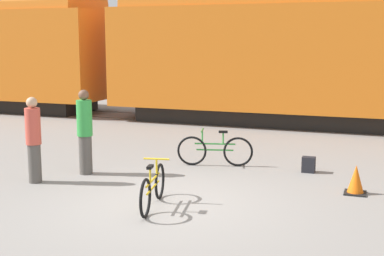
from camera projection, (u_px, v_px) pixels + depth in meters
The scene contains 10 objects.
ground_plane at pixel (169, 203), 9.42m from camera, with size 80.00×80.00×0.00m, color gray.
freight_train at pixel (276, 40), 17.84m from camera, with size 35.59×3.13×5.42m.
rail_near at pixel (270, 126), 17.63m from camera, with size 47.59×0.07×0.01m, color #4C4238.
rail_far at pixel (278, 120), 18.97m from camera, with size 47.59×0.07×0.01m, color #4C4238.
bicycle_green at pixel (215, 150), 12.15m from camera, with size 1.69×0.53×0.84m.
bicycle_yellow at pixel (153, 188), 9.13m from camera, with size 0.46×1.69×0.81m.
person_in_red at pixel (34, 139), 10.66m from camera, with size 0.30×0.30×1.73m.
person_in_green at pixel (85, 132), 11.33m from camera, with size 0.33×0.33×1.81m.
backpack at pixel (309, 165), 11.58m from camera, with size 0.28×0.20×0.34m.
traffic_cone at pixel (356, 181), 9.96m from camera, with size 0.40×0.40×0.55m.
Camera 1 is at (3.45, -8.39, 2.87)m, focal length 50.00 mm.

